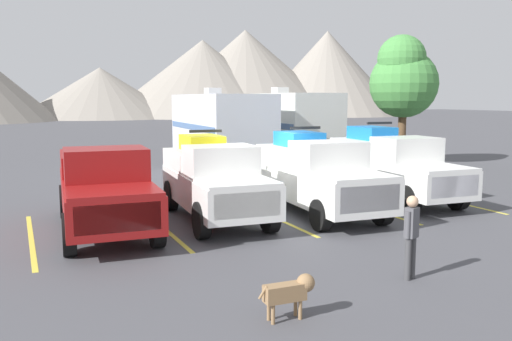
% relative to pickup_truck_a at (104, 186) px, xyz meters
% --- Properties ---
extents(ground_plane, '(240.00, 240.00, 0.00)m').
position_rel_pickup_truck_a_xyz_m(ground_plane, '(4.61, -0.01, -1.13)').
color(ground_plane, '#47474C').
extents(pickup_truck_a, '(2.47, 5.99, 2.18)m').
position_rel_pickup_truck_a_xyz_m(pickup_truck_a, '(0.00, 0.00, 0.00)').
color(pickup_truck_a, maroon).
rests_on(pickup_truck_a, ground).
extents(pickup_truck_b, '(2.32, 5.37, 2.48)m').
position_rel_pickup_truck_a_xyz_m(pickup_truck_b, '(2.98, 0.01, 0.02)').
color(pickup_truck_b, white).
rests_on(pickup_truck_b, ground).
extents(pickup_truck_c, '(2.38, 5.49, 2.52)m').
position_rel_pickup_truck_a_xyz_m(pickup_truck_c, '(6.04, -0.46, 0.03)').
color(pickup_truck_c, white).
rests_on(pickup_truck_c, ground).
extents(pickup_truck_d, '(2.35, 5.72, 2.58)m').
position_rel_pickup_truck_a_xyz_m(pickup_truck_d, '(9.42, 0.34, 0.05)').
color(pickup_truck_d, white).
rests_on(pickup_truck_d, ground).
extents(lot_stripe_a, '(0.12, 5.50, 0.01)m').
position_rel_pickup_truck_a_xyz_m(lot_stripe_a, '(-1.80, -0.27, -1.13)').
color(lot_stripe_a, gold).
rests_on(lot_stripe_a, ground).
extents(lot_stripe_b, '(0.12, 5.50, 0.01)m').
position_rel_pickup_truck_a_xyz_m(lot_stripe_b, '(1.40, -0.27, -1.13)').
color(lot_stripe_b, gold).
rests_on(lot_stripe_b, ground).
extents(lot_stripe_c, '(0.12, 5.50, 0.01)m').
position_rel_pickup_truck_a_xyz_m(lot_stripe_c, '(4.61, -0.27, -1.13)').
color(lot_stripe_c, gold).
rests_on(lot_stripe_c, ground).
extents(lot_stripe_d, '(0.12, 5.50, 0.01)m').
position_rel_pickup_truck_a_xyz_m(lot_stripe_d, '(7.81, -0.27, -1.13)').
color(lot_stripe_d, gold).
rests_on(lot_stripe_d, ground).
extents(lot_stripe_e, '(0.12, 5.50, 0.01)m').
position_rel_pickup_truck_a_xyz_m(lot_stripe_e, '(11.02, -0.27, -1.13)').
color(lot_stripe_e, gold).
rests_on(lot_stripe_e, ground).
extents(camper_trailer_a, '(2.86, 8.14, 3.85)m').
position_rel_pickup_truck_a_xyz_m(camper_trailer_a, '(6.12, 7.86, 0.90)').
color(camper_trailer_a, silver).
rests_on(camper_trailer_a, ground).
extents(camper_trailer_b, '(2.66, 7.53, 3.91)m').
position_rel_pickup_truck_a_xyz_m(camper_trailer_b, '(9.55, 8.06, 0.92)').
color(camper_trailer_b, silver).
rests_on(camper_trailer_b, ground).
extents(person_a, '(0.34, 0.25, 1.59)m').
position_rel_pickup_truck_a_xyz_m(person_a, '(4.61, -6.31, -0.21)').
color(person_a, '#3F3F42').
rests_on(person_a, ground).
extents(dog, '(0.95, 0.29, 0.68)m').
position_rel_pickup_truck_a_xyz_m(dog, '(1.73, -7.01, -0.68)').
color(dog, olive).
rests_on(dog, ground).
extents(tree_a, '(3.44, 3.44, 6.53)m').
position_rel_pickup_truck_a_xyz_m(tree_a, '(16.00, 7.92, 3.27)').
color(tree_a, brown).
rests_on(tree_a, ground).
extents(mountain_ridge, '(139.52, 45.14, 17.70)m').
position_rel_pickup_truck_a_xyz_m(mountain_ridge, '(13.39, 83.84, 6.68)').
color(mountain_ridge, gray).
rests_on(mountain_ridge, ground).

